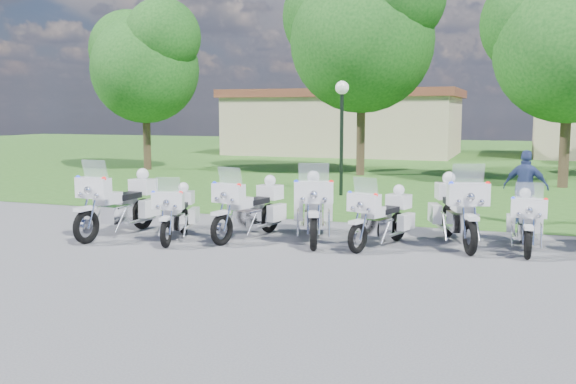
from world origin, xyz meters
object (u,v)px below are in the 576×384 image
(motorcycle_0, at_px, (120,203))
(motorcycle_3, at_px, (313,207))
(motorcycle_2, at_px, (251,207))
(motorcycle_1, at_px, (177,212))
(motorcycle_5, at_px, (457,209))
(motorcycle_4, at_px, (382,216))
(motorcycle_6, at_px, (526,220))
(bystander_c, at_px, (526,188))
(lamp_post, at_px, (342,108))

(motorcycle_0, xyz_separation_m, motorcycle_3, (4.25, 0.95, -0.01))
(motorcycle_0, relative_size, motorcycle_2, 1.10)
(motorcycle_1, bearing_deg, motorcycle_5, 179.85)
(motorcycle_3, relative_size, motorcycle_4, 1.18)
(motorcycle_2, distance_m, motorcycle_4, 2.90)
(motorcycle_6, bearing_deg, motorcycle_2, 4.64)
(motorcycle_0, xyz_separation_m, bystander_c, (8.56, 4.55, 0.18))
(motorcycle_6, relative_size, bystander_c, 1.18)
(motorcycle_0, height_order, motorcycle_2, motorcycle_0)
(motorcycle_2, relative_size, bystander_c, 1.30)
(motorcycle_3, distance_m, motorcycle_4, 1.53)
(motorcycle_2, height_order, motorcycle_5, motorcycle_5)
(motorcycle_0, bearing_deg, motorcycle_3, -161.85)
(motorcycle_3, bearing_deg, motorcycle_1, 0.75)
(motorcycle_2, distance_m, bystander_c, 6.86)
(motorcycle_5, xyz_separation_m, motorcycle_6, (1.36, -0.12, -0.14))
(motorcycle_0, xyz_separation_m, motorcycle_4, (5.77, 0.85, -0.11))
(lamp_post, bearing_deg, motorcycle_1, -99.84)
(motorcycle_1, height_order, motorcycle_3, motorcycle_3)
(motorcycle_0, xyz_separation_m, motorcycle_6, (8.57, 1.46, -0.13))
(motorcycle_3, relative_size, motorcycle_6, 1.17)
(motorcycle_5, xyz_separation_m, lamp_post, (-4.34, 6.68, 2.12))
(lamp_post, bearing_deg, bystander_c, -33.07)
(motorcycle_1, xyz_separation_m, motorcycle_2, (1.44, 0.72, 0.08))
(motorcycle_1, xyz_separation_m, motorcycle_4, (4.34, 0.85, 0.02))
(motorcycle_4, distance_m, lamp_post, 8.27)
(motorcycle_0, distance_m, motorcycle_3, 4.36)
(motorcycle_2, xyz_separation_m, bystander_c, (5.69, 3.83, 0.24))
(motorcycle_3, bearing_deg, motorcycle_2, -8.39)
(motorcycle_2, distance_m, motorcycle_5, 4.42)
(motorcycle_0, distance_m, motorcycle_6, 8.69)
(motorcycle_1, bearing_deg, motorcycle_4, 175.68)
(motorcycle_0, bearing_deg, motorcycle_4, -166.06)
(motorcycle_3, bearing_deg, motorcycle_5, 173.99)
(motorcycle_1, relative_size, motorcycle_6, 0.97)
(bystander_c, bearing_deg, motorcycle_4, 64.05)
(lamp_post, distance_m, bystander_c, 7.07)
(motorcycle_1, distance_m, lamp_post, 8.69)
(motorcycle_6, xyz_separation_m, lamp_post, (-5.70, 6.80, 2.26))
(motorcycle_4, bearing_deg, motorcycle_6, -148.98)
(motorcycle_3, bearing_deg, motorcycle_6, 168.73)
(motorcycle_1, xyz_separation_m, bystander_c, (7.13, 4.56, 0.31))
(motorcycle_1, distance_m, motorcycle_5, 5.99)
(motorcycle_4, relative_size, lamp_post, 0.57)
(bystander_c, bearing_deg, motorcycle_6, 101.18)
(motorcycle_1, bearing_deg, motorcycle_6, 176.11)
(motorcycle_1, bearing_deg, motorcycle_3, -176.75)
(motorcycle_1, distance_m, motorcycle_6, 7.28)
(motorcycle_0, distance_m, bystander_c, 9.70)
(motorcycle_2, bearing_deg, motorcycle_1, 39.92)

